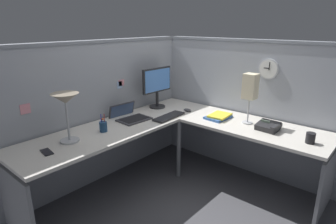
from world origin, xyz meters
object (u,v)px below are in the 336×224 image
object	(u,v)px
coffee_mug	(310,138)
book_stack	(219,116)
laptop	(129,116)
desk_lamp_paper	(250,88)
desk_lamp_dome	(66,103)
pen_cup	(103,126)
computer_mouse	(187,110)
office_phone	(269,127)
wall_clock	(269,69)
keyboard	(169,117)
monitor	(157,85)
cell_phone	(47,152)

from	to	relation	value
coffee_mug	book_stack	bearing A→B (deg)	85.78
laptop	coffee_mug	bearing A→B (deg)	-71.51
book_stack	desk_lamp_paper	world-z (taller)	desk_lamp_paper
desk_lamp_dome	pen_cup	size ratio (longest dim) A/B	2.47
computer_mouse	office_phone	distance (m)	0.99
laptop	wall_clock	distance (m)	1.61
keyboard	computer_mouse	distance (m)	0.32
monitor	wall_clock	world-z (taller)	wall_clock
laptop	desk_lamp_dome	size ratio (longest dim) A/B	0.90
laptop	office_phone	world-z (taller)	laptop
pen_cup	wall_clock	bearing A→B (deg)	-34.64
pen_cup	office_phone	size ratio (longest dim) A/B	0.83
cell_phone	coffee_mug	bearing A→B (deg)	-36.14
desk_lamp_dome	keyboard	bearing A→B (deg)	-12.11
monitor	desk_lamp_dome	size ratio (longest dim) A/B	1.12
cell_phone	monitor	bearing A→B (deg)	15.74
laptop	keyboard	world-z (taller)	laptop
desk_lamp_paper	book_stack	bearing A→B (deg)	100.29
computer_mouse	monitor	bearing A→B (deg)	105.21
cell_phone	computer_mouse	bearing A→B (deg)	1.75
book_stack	wall_clock	distance (m)	0.74
laptop	office_phone	distance (m)	1.49
cell_phone	desk_lamp_dome	bearing A→B (deg)	22.66
desk_lamp_dome	desk_lamp_paper	bearing A→B (deg)	-33.43
monitor	cell_phone	xyz separation A→B (m)	(-1.56, -0.21, -0.29)
desk_lamp_dome	desk_lamp_paper	distance (m)	1.80
monitor	office_phone	bearing A→B (deg)	-84.78
laptop	office_phone	size ratio (longest dim) A/B	1.86
laptop	wall_clock	world-z (taller)	wall_clock
computer_mouse	wall_clock	distance (m)	1.03
monitor	keyboard	distance (m)	0.52
cell_phone	book_stack	distance (m)	1.80
book_stack	laptop	bearing A→B (deg)	130.48
laptop	desk_lamp_paper	size ratio (longest dim) A/B	0.76
book_stack	desk_lamp_dome	bearing A→B (deg)	154.93
book_stack	coffee_mug	distance (m)	0.98
laptop	wall_clock	bearing A→B (deg)	-47.89
desk_lamp_dome	office_phone	world-z (taller)	desk_lamp_dome
pen_cup	office_phone	world-z (taller)	pen_cup
laptop	keyboard	xyz separation A→B (m)	(0.31, -0.33, -0.01)
computer_mouse	coffee_mug	distance (m)	1.40
monitor	office_phone	size ratio (longest dim) A/B	2.31
cell_phone	office_phone	bearing A→B (deg)	-26.69
keyboard	wall_clock	world-z (taller)	wall_clock
computer_mouse	office_phone	bearing A→B (deg)	-88.90
keyboard	desk_lamp_paper	size ratio (longest dim) A/B	0.81
keyboard	computer_mouse	bearing A→B (deg)	-6.33
cell_phone	wall_clock	world-z (taller)	wall_clock
pen_cup	office_phone	bearing A→B (deg)	-48.04
computer_mouse	coffee_mug	size ratio (longest dim) A/B	1.08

